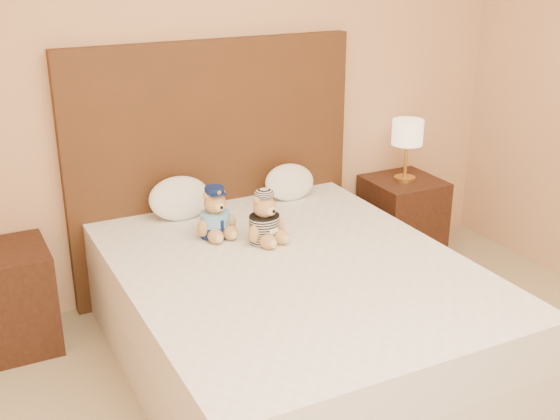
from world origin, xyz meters
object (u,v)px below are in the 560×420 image
object	(u,v)px
nightstand_left	(8,300)
pillow_right	(290,180)
teddy_prisoner	(264,217)
bed	(292,314)
teddy_police	(215,212)
pillow_left	(180,196)
nightstand_right	(402,219)
lamp	(407,135)

from	to	relation	value
nightstand_left	pillow_right	xyz separation A→B (m)	(1.67, 0.03, 0.39)
teddy_prisoner	bed	bearing A→B (deg)	-104.86
bed	pillow_right	size ratio (longest dim) A/B	6.24
teddy_police	pillow_left	size ratio (longest dim) A/B	0.76
bed	nightstand_right	distance (m)	1.48
pillow_right	teddy_police	bearing A→B (deg)	-150.95
lamp	teddy_police	distance (m)	1.50
bed	pillow_left	size ratio (longest dim) A/B	5.60
teddy_prisoner	pillow_right	xyz separation A→B (m)	(0.42, 0.52, -0.02)
nightstand_right	teddy_prisoner	xyz separation A→B (m)	(-1.25, -0.49, 0.41)
pillow_left	teddy_police	bearing A→B (deg)	-77.72
teddy_police	bed	bearing A→B (deg)	-74.39
nightstand_right	pillow_left	world-z (taller)	pillow_left
bed	nightstand_left	distance (m)	1.48
lamp	pillow_right	size ratio (longest dim) A/B	1.25
bed	nightstand_left	world-z (taller)	same
lamp	teddy_prisoner	size ratio (longest dim) A/B	1.48
nightstand_right	lamp	xyz separation A→B (m)	(-0.00, 0.00, 0.57)
lamp	teddy_police	xyz separation A→B (m)	(-1.45, -0.31, -0.16)
teddy_police	pillow_right	xyz separation A→B (m)	(0.62, 0.34, -0.02)
lamp	teddy_police	size ratio (longest dim) A/B	1.47
bed	teddy_prisoner	world-z (taller)	teddy_prisoner
pillow_left	pillow_right	world-z (taller)	pillow_left
teddy_police	nightstand_left	bearing A→B (deg)	156.09
nightstand_right	teddy_police	distance (m)	1.54
nightstand_left	lamp	distance (m)	2.56
bed	teddy_prisoner	bearing A→B (deg)	90.80
pillow_left	bed	bearing A→B (deg)	-71.41
lamp	nightstand_left	bearing A→B (deg)	180.00
bed	teddy_police	bearing A→B (deg)	112.80
bed	pillow_left	bearing A→B (deg)	108.59
lamp	pillow_right	distance (m)	0.86
nightstand_right	teddy_prisoner	size ratio (longest dim) A/B	2.04
teddy_prisoner	pillow_right	size ratio (longest dim) A/B	0.84
teddy_prisoner	pillow_left	size ratio (longest dim) A/B	0.76
teddy_prisoner	pillow_left	world-z (taller)	teddy_prisoner
bed	teddy_prisoner	xyz separation A→B (m)	(-0.00, 0.31, 0.41)
pillow_right	nightstand_left	bearing A→B (deg)	-178.97
nightstand_left	pillow_left	world-z (taller)	pillow_left
nightstand_right	lamp	size ratio (longest dim) A/B	1.38
bed	lamp	xyz separation A→B (m)	(1.25, 0.80, 0.57)
nightstand_left	pillow_right	bearing A→B (deg)	1.03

